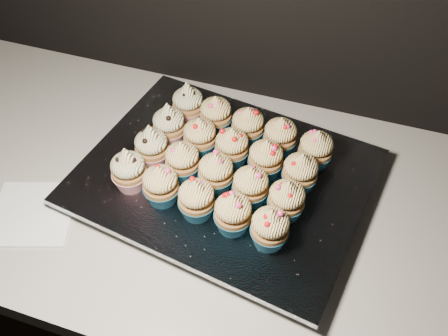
# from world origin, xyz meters

# --- Properties ---
(cabinet) EXTENTS (2.40, 0.60, 0.86)m
(cabinet) POSITION_xyz_m (0.00, 1.70, 0.43)
(cabinet) COLOR black
(cabinet) RESTS_ON ground
(worktop) EXTENTS (2.44, 0.64, 0.04)m
(worktop) POSITION_xyz_m (0.00, 1.70, 0.88)
(worktop) COLOR beige
(worktop) RESTS_ON cabinet
(napkin) EXTENTS (0.18, 0.18, 0.00)m
(napkin) POSITION_xyz_m (-0.18, 1.55, 0.90)
(napkin) COLOR white
(napkin) RESTS_ON worktop
(baking_tray) EXTENTS (0.52, 0.43, 0.02)m
(baking_tray) POSITION_xyz_m (0.12, 1.72, 0.91)
(baking_tray) COLOR black
(baking_tray) RESTS_ON worktop
(foil_lining) EXTENTS (0.56, 0.47, 0.01)m
(foil_lining) POSITION_xyz_m (0.12, 1.72, 0.93)
(foil_lining) COLOR silver
(foil_lining) RESTS_ON baking_tray
(cupcake_0) EXTENTS (0.06, 0.06, 0.10)m
(cupcake_0) POSITION_xyz_m (-0.03, 1.65, 0.97)
(cupcake_0) COLOR #AD182C
(cupcake_0) RESTS_ON foil_lining
(cupcake_1) EXTENTS (0.06, 0.06, 0.08)m
(cupcake_1) POSITION_xyz_m (0.04, 1.63, 0.97)
(cupcake_1) COLOR #195A77
(cupcake_1) RESTS_ON foil_lining
(cupcake_2) EXTENTS (0.06, 0.06, 0.08)m
(cupcake_2) POSITION_xyz_m (0.11, 1.62, 0.97)
(cupcake_2) COLOR #195A77
(cupcake_2) RESTS_ON foil_lining
(cupcake_3) EXTENTS (0.06, 0.06, 0.08)m
(cupcake_3) POSITION_xyz_m (0.17, 1.61, 0.97)
(cupcake_3) COLOR #195A77
(cupcake_3) RESTS_ON foil_lining
(cupcake_4) EXTENTS (0.06, 0.06, 0.08)m
(cupcake_4) POSITION_xyz_m (0.24, 1.61, 0.97)
(cupcake_4) COLOR #195A77
(cupcake_4) RESTS_ON foil_lining
(cupcake_5) EXTENTS (0.06, 0.06, 0.10)m
(cupcake_5) POSITION_xyz_m (-0.01, 1.71, 0.97)
(cupcake_5) COLOR #AD182C
(cupcake_5) RESTS_ON foil_lining
(cupcake_6) EXTENTS (0.06, 0.06, 0.08)m
(cupcake_6) POSITION_xyz_m (0.05, 1.70, 0.97)
(cupcake_6) COLOR #195A77
(cupcake_6) RESTS_ON foil_lining
(cupcake_7) EXTENTS (0.06, 0.06, 0.08)m
(cupcake_7) POSITION_xyz_m (0.12, 1.69, 0.97)
(cupcake_7) COLOR #195A77
(cupcake_7) RESTS_ON foil_lining
(cupcake_8) EXTENTS (0.06, 0.06, 0.08)m
(cupcake_8) POSITION_xyz_m (0.18, 1.68, 0.97)
(cupcake_8) COLOR #195A77
(cupcake_8) RESTS_ON foil_lining
(cupcake_9) EXTENTS (0.06, 0.06, 0.08)m
(cupcake_9) POSITION_xyz_m (0.25, 1.67, 0.97)
(cupcake_9) COLOR #195A77
(cupcake_9) RESTS_ON foil_lining
(cupcake_10) EXTENTS (0.06, 0.06, 0.10)m
(cupcake_10) POSITION_xyz_m (-0.01, 1.77, 0.97)
(cupcake_10) COLOR #AD182C
(cupcake_10) RESTS_ON foil_lining
(cupcake_11) EXTENTS (0.06, 0.06, 0.08)m
(cupcake_11) POSITION_xyz_m (0.06, 1.76, 0.97)
(cupcake_11) COLOR #195A77
(cupcake_11) RESTS_ON foil_lining
(cupcake_12) EXTENTS (0.06, 0.06, 0.08)m
(cupcake_12) POSITION_xyz_m (0.12, 1.76, 0.97)
(cupcake_12) COLOR #195A77
(cupcake_12) RESTS_ON foil_lining
(cupcake_13) EXTENTS (0.06, 0.06, 0.08)m
(cupcake_13) POSITION_xyz_m (0.19, 1.75, 0.97)
(cupcake_13) COLOR #195A77
(cupcake_13) RESTS_ON foil_lining
(cupcake_14) EXTENTS (0.06, 0.06, 0.08)m
(cupcake_14) POSITION_xyz_m (0.26, 1.74, 0.97)
(cupcake_14) COLOR #195A77
(cupcake_14) RESTS_ON foil_lining
(cupcake_15) EXTENTS (0.06, 0.06, 0.10)m
(cupcake_15) POSITION_xyz_m (0.01, 1.84, 0.97)
(cupcake_15) COLOR #AD182C
(cupcake_15) RESTS_ON foil_lining
(cupcake_16) EXTENTS (0.06, 0.06, 0.08)m
(cupcake_16) POSITION_xyz_m (0.07, 1.83, 0.97)
(cupcake_16) COLOR #195A77
(cupcake_16) RESTS_ON foil_lining
(cupcake_17) EXTENTS (0.06, 0.06, 0.08)m
(cupcake_17) POSITION_xyz_m (0.14, 1.82, 0.97)
(cupcake_17) COLOR #195A77
(cupcake_17) RESTS_ON foil_lining
(cupcake_18) EXTENTS (0.06, 0.06, 0.08)m
(cupcake_18) POSITION_xyz_m (0.20, 1.81, 0.97)
(cupcake_18) COLOR #195A77
(cupcake_18) RESTS_ON foil_lining
(cupcake_19) EXTENTS (0.06, 0.06, 0.08)m
(cupcake_19) POSITION_xyz_m (0.27, 1.80, 0.97)
(cupcake_19) COLOR #195A77
(cupcake_19) RESTS_ON foil_lining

